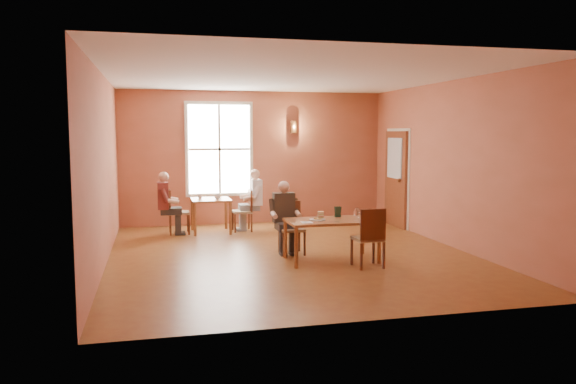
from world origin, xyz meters
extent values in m
cube|color=brown|center=(0.00, 0.00, 0.00)|extent=(6.00, 7.00, 0.01)
cube|color=brown|center=(0.00, 3.50, 1.50)|extent=(6.00, 0.04, 3.00)
cube|color=brown|center=(0.00, -3.50, 1.50)|extent=(6.00, 0.04, 3.00)
cube|color=brown|center=(-3.00, 0.00, 1.50)|extent=(0.04, 7.00, 3.00)
cube|color=brown|center=(3.00, 0.00, 1.50)|extent=(0.04, 7.00, 3.00)
cube|color=white|center=(0.00, 0.00, 3.00)|extent=(6.00, 7.00, 0.04)
cube|color=white|center=(-0.80, 3.45, 1.70)|extent=(1.36, 0.10, 1.96)
cube|color=maroon|center=(2.94, 2.30, 1.05)|extent=(0.12, 1.04, 2.10)
cylinder|color=brown|center=(0.90, 3.40, 2.20)|extent=(0.16, 0.16, 0.28)
cylinder|color=silver|center=(0.29, -0.62, 0.69)|extent=(0.29, 0.29, 0.03)
cube|color=tan|center=(0.37, -0.53, 0.73)|extent=(0.10, 0.10, 0.11)
cube|color=#1D3723|center=(0.71, -0.38, 0.76)|extent=(0.11, 0.07, 0.18)
cube|color=silver|center=(0.48, -0.83, 0.67)|extent=(0.19, 0.02, 0.00)
cube|color=white|center=(0.06, -0.80, 0.68)|extent=(0.18, 0.18, 0.01)
cylinder|color=white|center=(1.26, -0.40, 0.68)|extent=(0.21, 0.21, 0.01)
imported|color=silver|center=(-0.97, 2.38, 0.75)|extent=(0.12, 0.12, 0.09)
imported|color=white|center=(-1.31, 2.58, 0.75)|extent=(0.10, 0.10, 0.09)
camera|label=1|loc=(-2.23, -9.12, 2.06)|focal=35.00mm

